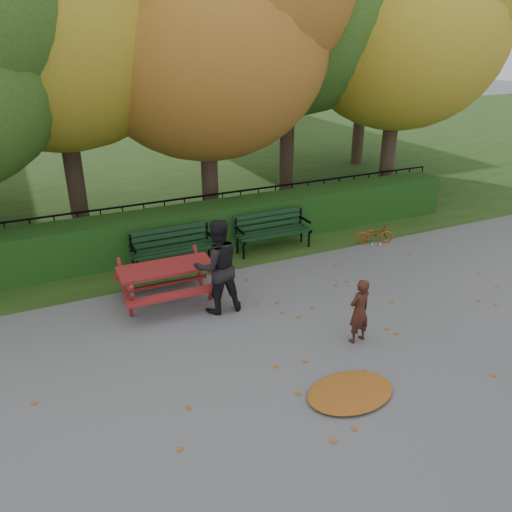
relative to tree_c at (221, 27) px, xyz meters
name	(u,v)px	position (x,y,z in m)	size (l,w,h in m)	color
ground	(312,338)	(-0.83, -5.96, -4.82)	(90.00, 90.00, 0.00)	slate
grass_strip	(132,161)	(-0.83, 8.04, -4.82)	(90.00, 90.00, 0.00)	#203114
building_right	(200,11)	(7.17, 22.04, 1.18)	(9.00, 6.00, 12.00)	tan
hedge	(216,225)	(-0.83, -1.46, -4.32)	(13.00, 0.90, 1.00)	#173311
iron_fence	(204,214)	(-0.83, -0.66, -4.29)	(14.00, 0.04, 1.02)	black
tree_c	(221,27)	(0.00, 0.00, 0.00)	(6.30, 6.00, 8.00)	#31201B
tree_e	(418,17)	(5.69, -0.19, 0.26)	(6.09, 5.80, 8.16)	#31201B
tree_g	(380,12)	(7.50, 3.80, 0.55)	(6.30, 6.00, 8.55)	#31201B
bench_left	(172,245)	(-2.13, -2.26, -4.30)	(1.80, 0.57, 0.88)	black
bench_right	(272,228)	(0.27, -2.26, -4.30)	(1.80, 0.57, 0.88)	black
picnic_table	(166,274)	(-2.67, -3.72, -4.25)	(1.76, 1.43, 0.85)	maroon
leaf_pile	(350,392)	(-1.09, -7.42, -4.78)	(1.31, 0.91, 0.09)	brown
leaf_scatter	(303,329)	(-0.83, -5.66, -4.82)	(9.00, 5.70, 0.01)	brown
child	(359,311)	(-0.20, -6.33, -4.26)	(0.41, 0.27, 1.13)	#391A12
adult	(218,266)	(-1.91, -4.41, -3.94)	(0.86, 0.67, 1.78)	black
bicycle	(375,234)	(2.68, -3.00, -4.59)	(0.31, 0.90, 0.47)	#A52B0F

